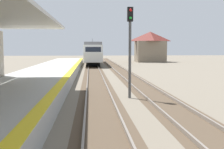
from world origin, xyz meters
TOP-DOWN VIEW (x-y plane):
  - station_platform at (-2.50, 16.00)m, footprint 5.00×80.00m
  - track_pair_nearest_platform at (1.90, 20.00)m, footprint 2.34×120.00m
  - track_pair_middle at (5.30, 20.00)m, footprint 2.34×120.00m
  - approaching_train at (1.90, 51.69)m, footprint 2.93×19.60m
  - rail_signal_post at (3.70, 18.32)m, footprint 0.32×0.34m
  - distant_trackside_house at (14.23, 59.37)m, footprint 6.60×5.28m

SIDE VIEW (x-z plane):
  - track_pair_nearest_platform at x=1.90m, z-range -0.03..0.13m
  - track_pair_middle at x=5.30m, z-range -0.03..0.13m
  - station_platform at x=-2.50m, z-range 0.00..0.90m
  - approaching_train at x=1.90m, z-range -0.20..4.56m
  - rail_signal_post at x=3.70m, z-range 0.59..5.79m
  - distant_trackside_house at x=14.23m, z-range 0.14..6.54m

